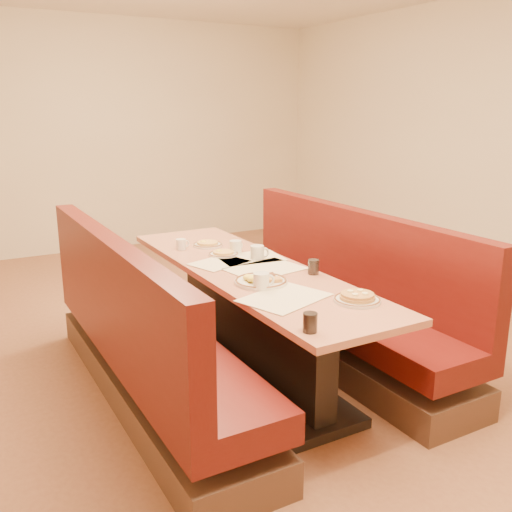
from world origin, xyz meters
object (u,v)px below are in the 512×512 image
eggs_plate (261,281)px  coffee_mug_d (181,244)px  diner_table (249,322)px  booth_left (143,346)px  coffee_mug_c (236,247)px  coffee_mug_a (258,252)px  pancake_plate (357,298)px  coffee_mug_b (262,281)px  soda_tumbler_near (310,323)px  soda_tumbler_mid (313,267)px  booth_right (337,305)px

eggs_plate → coffee_mug_d: coffee_mug_d is taller
diner_table → booth_left: (-0.73, 0.00, -0.01)m
coffee_mug_c → booth_left: bearing=179.5°
booth_left → eggs_plate: size_ratio=8.00×
coffee_mug_a → pancake_plate: bearing=-69.5°
eggs_plate → coffee_mug_d: bearing=95.3°
coffee_mug_a → coffee_mug_b: same height
pancake_plate → coffee_mug_a: size_ratio=1.97×
eggs_plate → coffee_mug_a: (0.25, 0.48, 0.03)m
eggs_plate → coffee_mug_d: 1.00m
soda_tumbler_near → soda_tumbler_mid: size_ratio=1.00×
booth_left → soda_tumbler_near: (0.46, -1.09, 0.44)m
coffee_mug_b → coffee_mug_c: coffee_mug_b is taller
coffee_mug_d → soda_tumbler_near: soda_tumbler_near is taller
pancake_plate → coffee_mug_b: bearing=128.2°
coffee_mug_b → coffee_mug_c: 0.84m
eggs_plate → coffee_mug_a: bearing=62.2°
eggs_plate → coffee_mug_c: bearing=74.0°
diner_table → pancake_plate: size_ratio=9.86×
pancake_plate → soda_tumbler_mid: (0.09, 0.54, 0.03)m
coffee_mug_c → soda_tumbler_mid: size_ratio=1.25×
booth_left → booth_right: size_ratio=1.00×
booth_left → coffee_mug_c: 1.01m
coffee_mug_b → soda_tumbler_near: 0.67m
soda_tumbler_mid → coffee_mug_d: bearing=115.7°
booth_right → coffee_mug_d: (-0.93, 0.67, 0.43)m
booth_left → coffee_mug_c: bearing=24.2°
booth_left → eggs_plate: (0.63, -0.33, 0.41)m
diner_table → coffee_mug_d: 0.81m
booth_right → coffee_mug_c: size_ratio=21.28×
coffee_mug_a → coffee_mug_d: bearing=141.3°
eggs_plate → diner_table: bearing=72.6°
coffee_mug_a → coffee_mug_d: coffee_mug_a is taller
pancake_plate → coffee_mug_c: 1.24m
coffee_mug_b → soda_tumbler_near: (-0.12, -0.66, -0.00)m
coffee_mug_b → booth_left: bearing=149.9°
coffee_mug_d → eggs_plate: bearing=-84.8°
eggs_plate → soda_tumbler_near: soda_tumbler_near is taller
booth_right → coffee_mug_b: (-0.88, -0.43, 0.44)m
coffee_mug_c → soda_tumbler_near: bearing=-128.9°
soda_tumbler_near → coffee_mug_d: bearing=87.6°
coffee_mug_c → soda_tumbler_near: (-0.37, -1.46, -0.00)m
diner_table → eggs_plate: bearing=-107.4°
diner_table → booth_right: size_ratio=1.00×
diner_table → coffee_mug_c: 0.57m
booth_left → coffee_mug_c: (0.83, 0.37, 0.44)m
booth_left → coffee_mug_a: (0.88, 0.14, 0.44)m
coffee_mug_a → coffee_mug_b: (-0.30, -0.57, -0.00)m
diner_table → coffee_mug_c: size_ratio=21.28×
booth_right → coffee_mug_a: bearing=166.3°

